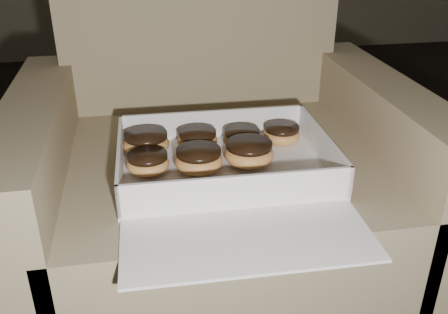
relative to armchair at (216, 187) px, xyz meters
The scene contains 12 objects.
armchair is the anchor object (origin of this frame).
bakery_box 0.21m from the armchair, 90.96° to the right, with size 0.39×0.45×0.06m.
donut_a 0.15m from the armchair, 50.43° to the right, with size 0.08×0.08×0.04m.
donut_b 0.24m from the armchair, 138.59° to the right, with size 0.08×0.08×0.04m.
donut_c 0.21m from the armchair, 161.09° to the right, with size 0.09×0.09×0.04m.
donut_d 0.19m from the armchair, 19.92° to the right, with size 0.07×0.07×0.04m.
donut_e 0.15m from the armchair, 133.24° to the right, with size 0.08×0.08×0.04m.
donut_f 0.20m from the armchair, 71.95° to the right, with size 0.09×0.09×0.05m.
donut_g 0.20m from the armchair, 111.34° to the right, with size 0.09×0.09×0.04m.
crumb_a 0.29m from the armchair, 66.77° to the right, with size 0.01×0.01×0.00m, color black.
crumb_b 0.28m from the armchair, 93.34° to the right, with size 0.01×0.01×0.00m, color black.
crumb_c 0.24m from the armchair, 103.82° to the right, with size 0.01×0.01×0.00m, color black.
Camera 1 is at (-0.56, -0.73, 0.81)m, focal length 40.00 mm.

